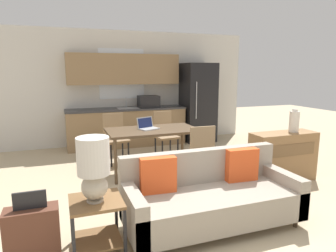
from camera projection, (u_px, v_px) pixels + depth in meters
ground_plane at (213, 236)px, 3.22m from camera, size 20.00×20.00×0.00m
wall_back at (123, 88)px, 7.26m from camera, size 6.40×0.07×2.70m
kitchen_counter at (127, 110)px, 7.08m from camera, size 2.78×0.65×2.15m
refrigerator at (198, 102)px, 7.55m from camera, size 0.76×0.77×1.95m
dining_table at (152, 133)px, 5.17m from camera, size 1.55×0.86×0.77m
couch at (210, 196)px, 3.44m from camera, size 1.99×0.80×0.83m
side_table at (97, 217)px, 2.91m from camera, size 0.50×0.50×0.53m
table_lamp at (94, 166)px, 2.80m from camera, size 0.31×0.31×0.62m
credenza at (283, 157)px, 4.83m from camera, size 1.08×0.39×0.79m
vase at (294, 121)px, 4.79m from camera, size 0.15×0.15×0.37m
dining_chair_far_right at (165, 133)px, 6.06m from camera, size 0.46×0.46×0.95m
dining_chair_far_left at (115, 136)px, 5.77m from camera, size 0.47×0.47×0.95m
dining_chair_near_right at (199, 152)px, 4.60m from camera, size 0.43×0.43×0.95m
laptop at (147, 126)px, 5.18m from camera, size 0.39×0.35×0.20m
suitcase at (33, 237)px, 2.70m from camera, size 0.46×0.22×0.71m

